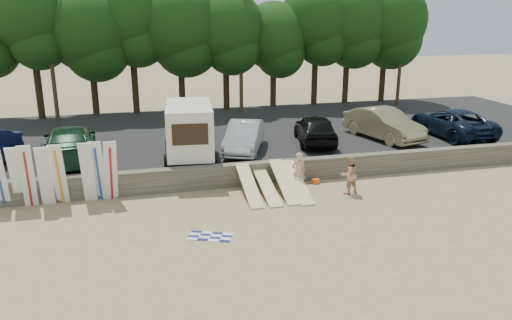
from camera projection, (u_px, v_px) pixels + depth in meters
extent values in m
plane|color=tan|center=(282.00, 208.00, 19.54)|extent=(120.00, 120.00, 0.00)
cube|color=#6B6356|center=(262.00, 173.00, 22.18)|extent=(44.00, 0.50, 1.00)
cube|color=#282828|center=(229.00, 137.00, 29.18)|extent=(44.00, 14.50, 0.70)
cylinder|color=#382616|center=(38.00, 85.00, 31.97)|extent=(0.44, 0.44, 4.32)
sphere|color=#1E4513|center=(30.00, 16.00, 30.76)|extent=(4.82, 4.82, 4.82)
cylinder|color=#382616|center=(94.00, 86.00, 33.20)|extent=(0.44, 0.44, 3.81)
sphere|color=#1E4513|center=(89.00, 28.00, 32.13)|extent=(5.69, 5.69, 5.69)
cylinder|color=#382616|center=(135.00, 80.00, 33.84)|extent=(0.44, 0.44, 4.36)
sphere|color=#1E4513|center=(130.00, 15.00, 32.62)|extent=(5.09, 5.09, 5.09)
cylinder|color=#382616|center=(182.00, 81.00, 34.64)|extent=(0.44, 0.44, 4.02)
sphere|color=#1E4513|center=(179.00, 23.00, 33.52)|extent=(6.06, 6.06, 6.06)
cylinder|color=#382616|center=(226.00, 82.00, 35.02)|extent=(0.44, 0.44, 3.84)
sphere|color=#1E4513|center=(225.00, 27.00, 33.95)|extent=(5.23, 5.23, 5.23)
cylinder|color=#382616|center=(273.00, 83.00, 36.32)|extent=(0.44, 0.44, 3.39)
sphere|color=#1E4513|center=(274.00, 36.00, 35.37)|extent=(4.81, 4.81, 4.81)
cylinder|color=#382616|center=(315.00, 76.00, 36.92)|extent=(0.44, 0.44, 4.20)
sphere|color=#1E4513|center=(317.00, 18.00, 35.75)|extent=(5.25, 5.25, 5.25)
cylinder|color=#382616|center=(346.00, 75.00, 37.56)|extent=(0.44, 0.44, 4.16)
sphere|color=#1E4513|center=(349.00, 19.00, 36.40)|extent=(5.78, 5.78, 5.78)
cylinder|color=#382616|center=(383.00, 74.00, 38.30)|extent=(0.44, 0.44, 4.10)
sphere|color=#1E4513|center=(387.00, 20.00, 37.15)|extent=(5.94, 5.94, 5.94)
cylinder|color=#473321|center=(50.00, 49.00, 30.52)|extent=(0.26, 0.26, 9.00)
cylinder|color=#473321|center=(241.00, 45.00, 33.37)|extent=(0.26, 0.26, 9.00)
cylinder|color=#473321|center=(402.00, 43.00, 36.23)|extent=(0.26, 0.26, 9.00)
cube|color=silver|center=(189.00, 128.00, 23.13)|extent=(2.45, 4.27, 2.24)
cube|color=black|center=(190.00, 134.00, 21.12)|extent=(1.53, 0.20, 0.92)
cylinder|color=black|center=(167.00, 161.00, 22.05)|extent=(0.27, 0.69, 0.67)
cylinder|color=black|center=(215.00, 159.00, 22.35)|extent=(0.27, 0.69, 0.67)
cylinder|color=black|center=(168.00, 146.00, 24.56)|extent=(0.27, 0.69, 0.67)
cylinder|color=black|center=(211.00, 144.00, 24.86)|extent=(0.27, 0.69, 0.67)
imported|color=#12321D|center=(70.00, 144.00, 23.01)|extent=(2.68, 5.80, 1.64)
imported|color=#B0AFB5|center=(244.00, 137.00, 24.67)|extent=(3.06, 4.70, 1.46)
imported|color=black|center=(315.00, 129.00, 26.11)|extent=(2.76, 4.87, 1.56)
imported|color=#907E5C|center=(384.00, 124.00, 27.02)|extent=(2.88, 5.28, 1.65)
imported|color=black|center=(452.00, 122.00, 27.76)|extent=(2.55, 5.49, 1.52)
cube|color=white|center=(17.00, 177.00, 19.22)|extent=(0.50, 0.74, 2.53)
cube|color=white|center=(28.00, 176.00, 19.24)|extent=(0.55, 0.57, 2.57)
cube|color=white|center=(45.00, 177.00, 19.25)|extent=(0.54, 0.76, 2.53)
cube|color=white|center=(59.00, 174.00, 19.49)|extent=(0.56, 0.69, 2.55)
cube|color=white|center=(88.00, 172.00, 19.71)|extent=(0.54, 0.65, 2.55)
cube|color=white|center=(98.00, 171.00, 19.88)|extent=(0.58, 0.65, 2.56)
cube|color=white|center=(111.00, 171.00, 19.93)|extent=(0.60, 0.72, 2.55)
cube|color=#F4E29A|center=(249.00, 185.00, 20.54)|extent=(0.56, 2.86, 1.04)
cube|color=#F4E29A|center=(267.00, 186.00, 20.75)|extent=(0.56, 2.92, 0.81)
cube|color=#F4E29A|center=(284.00, 181.00, 20.87)|extent=(0.56, 2.83, 1.13)
cube|color=#F4E29A|center=(297.00, 182.00, 20.87)|extent=(0.56, 2.85, 1.08)
imported|color=tan|center=(299.00, 172.00, 21.16)|extent=(0.64, 0.43, 1.71)
imported|color=tan|center=(349.00, 174.00, 20.86)|extent=(0.94, 0.81, 1.67)
cube|color=green|center=(248.00, 187.00, 21.32)|extent=(0.45, 0.40, 0.32)
cube|color=orange|center=(316.00, 181.00, 22.28)|extent=(0.33, 0.29, 0.22)
plane|color=white|center=(210.00, 236.00, 17.05)|extent=(1.97, 1.97, 0.00)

